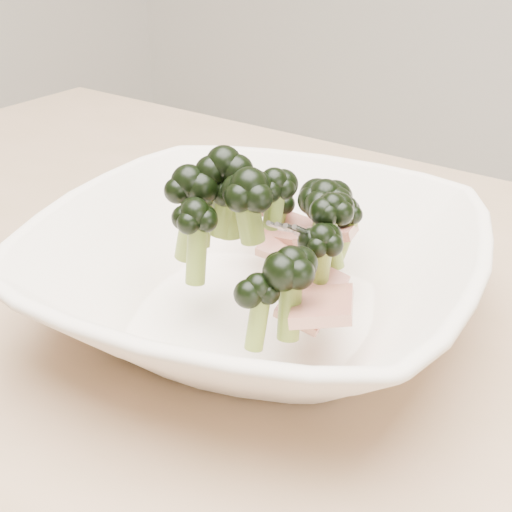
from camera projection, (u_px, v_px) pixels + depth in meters
dining_table at (240, 462)px, 0.52m from camera, size 1.20×0.80×0.75m
broccoli_dish at (257, 268)px, 0.48m from camera, size 0.36×0.36×0.13m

